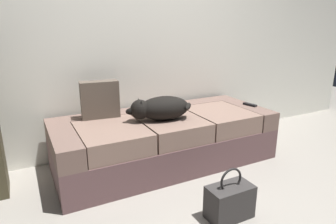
% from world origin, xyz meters
% --- Properties ---
extents(back_wall, '(6.40, 0.10, 2.80)m').
position_xyz_m(back_wall, '(0.00, 1.63, 1.40)').
color(back_wall, white).
rests_on(back_wall, ground).
extents(couch, '(2.07, 0.86, 0.48)m').
position_xyz_m(couch, '(0.00, 1.10, 0.24)').
color(couch, brown).
rests_on(couch, ground).
extents(dog_dark, '(0.63, 0.34, 0.21)m').
position_xyz_m(dog_dark, '(-0.10, 1.02, 0.58)').
color(dog_dark, black).
rests_on(dog_dark, couch).
extents(tv_remote, '(0.07, 0.16, 0.02)m').
position_xyz_m(tv_remote, '(0.96, 1.01, 0.49)').
color(tv_remote, black).
rests_on(tv_remote, couch).
extents(throw_pillow, '(0.35, 0.16, 0.34)m').
position_xyz_m(throw_pillow, '(-0.55, 1.33, 0.65)').
color(throw_pillow, brown).
rests_on(throw_pillow, couch).
extents(handbag, '(0.32, 0.18, 0.38)m').
position_xyz_m(handbag, '(0.00, 0.12, 0.13)').
color(handbag, '#353231').
rests_on(handbag, ground).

